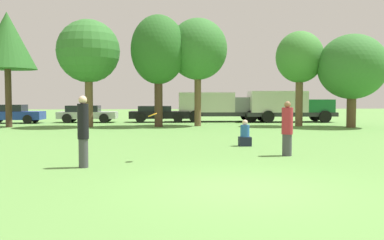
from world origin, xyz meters
TOP-DOWN VIEW (x-y plane):
  - ground_plane at (0.00, 0.00)m, footprint 120.00×120.00m
  - person_thrower at (-3.63, 2.83)m, footprint 0.29×0.29m
  - person_catcher at (2.37, 4.54)m, footprint 0.35×0.35m
  - frisbee at (-1.83, 3.76)m, footprint 0.27×0.27m
  - bystander_sitting at (1.63, 7.31)m, footprint 0.45×0.38m
  - tree_0 at (-10.80, 18.63)m, footprint 3.51×3.51m
  - tree_1 at (-5.86, 18.35)m, footprint 3.89×3.89m
  - tree_2 at (-1.53, 18.24)m, footprint 3.44×3.44m
  - tree_3 at (1.00, 18.73)m, footprint 3.78×3.78m
  - tree_4 at (7.47, 17.94)m, footprint 3.03×3.03m
  - tree_5 at (10.32, 16.61)m, footprint 4.17×4.17m
  - parked_car_blue at (-12.07, 22.96)m, footprint 4.34×2.00m
  - parked_car_silver at (-6.83, 23.46)m, footprint 4.35×2.04m
  - parked_car_black at (-1.50, 23.31)m, footprint 4.52×2.06m
  - delivery_truck_grey at (3.00, 23.61)m, footprint 6.81×2.73m
  - delivery_truck_green at (8.18, 22.65)m, footprint 6.84×2.68m

SIDE VIEW (x-z plane):
  - ground_plane at x=0.00m, z-range 0.00..0.00m
  - bystander_sitting at x=1.63m, z-range -0.10..0.90m
  - parked_car_black at x=-1.50m, z-range 0.05..1.27m
  - parked_car_silver at x=-6.83m, z-range 0.04..1.30m
  - parked_car_blue at x=-12.07m, z-range 0.02..1.36m
  - person_catcher at x=2.37m, z-range 0.00..1.72m
  - person_thrower at x=-3.63m, z-range 0.03..1.91m
  - delivery_truck_grey at x=3.00m, z-range 0.13..2.36m
  - delivery_truck_green at x=8.18m, z-range 0.10..2.43m
  - frisbee at x=-1.83m, z-range 1.27..1.41m
  - tree_5 at x=10.32m, z-range 0.85..6.58m
  - tree_4 at x=7.47m, z-range 1.33..7.40m
  - tree_1 at x=-5.86m, z-range 1.35..8.02m
  - tree_2 at x=-1.53m, z-range 1.29..8.30m
  - tree_3 at x=1.00m, z-range 1.45..8.38m
  - tree_0 at x=-10.80m, z-range 1.76..8.87m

